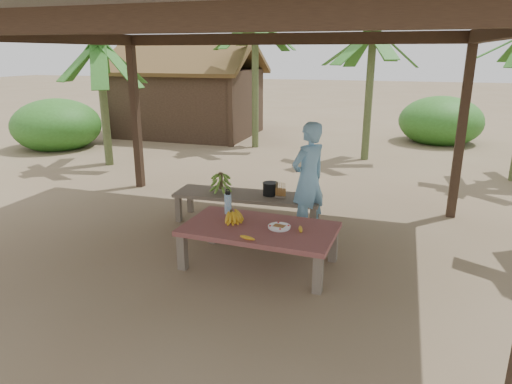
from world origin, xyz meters
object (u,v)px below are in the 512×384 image
(bench, at_px, (247,198))
(woman, at_px, (308,179))
(water_flask, at_px, (228,203))
(cooking_pot, at_px, (270,189))
(work_table, at_px, (259,232))
(plate, at_px, (279,227))
(ripe_banana_bunch, at_px, (231,215))

(bench, distance_m, woman, 1.03)
(bench, xyz_separation_m, water_flask, (0.08, -1.02, 0.24))
(water_flask, bearing_deg, cooking_pot, 76.69)
(work_table, xyz_separation_m, plate, (0.24, 0.01, 0.08))
(work_table, height_order, woman, woman)
(woman, bearing_deg, ripe_banana_bunch, 3.33)
(ripe_banana_bunch, height_order, cooking_pot, ripe_banana_bunch)
(work_table, relative_size, water_flask, 5.57)
(work_table, relative_size, ripe_banana_bunch, 6.61)
(work_table, distance_m, bench, 1.47)
(ripe_banana_bunch, bearing_deg, work_table, -7.98)
(water_flask, bearing_deg, work_table, -32.00)
(bench, bearing_deg, plate, -60.30)
(work_table, relative_size, woman, 1.15)
(ripe_banana_bunch, distance_m, woman, 1.39)
(woman, bearing_deg, cooking_pot, -72.39)
(ripe_banana_bunch, relative_size, cooking_pot, 1.27)
(bench, xyz_separation_m, woman, (0.94, -0.12, 0.41))
(bench, height_order, water_flask, water_flask)
(work_table, distance_m, woman, 1.32)
(cooking_pot, bearing_deg, ripe_banana_bunch, -94.43)
(bench, distance_m, ripe_banana_bunch, 1.33)
(ripe_banana_bunch, relative_size, water_flask, 0.84)
(work_table, xyz_separation_m, water_flask, (-0.52, 0.33, 0.20))
(ripe_banana_bunch, distance_m, cooking_pot, 1.36)
(ripe_banana_bunch, bearing_deg, woman, 58.88)
(bench, height_order, cooking_pot, cooking_pot)
(work_table, bearing_deg, cooking_pot, 103.42)
(plate, relative_size, water_flask, 0.81)
(plate, relative_size, woman, 0.17)
(bench, bearing_deg, woman, -9.99)
(work_table, height_order, ripe_banana_bunch, ripe_banana_bunch)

